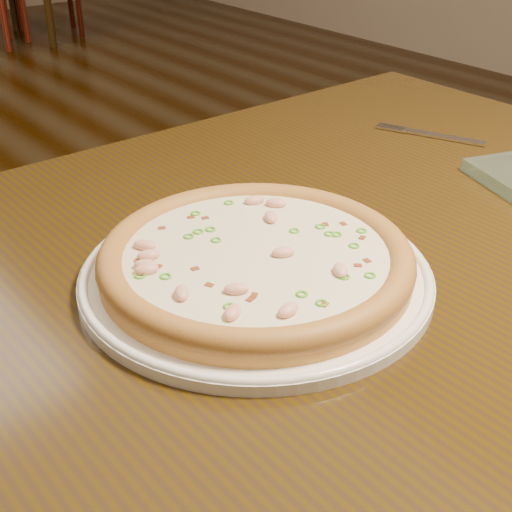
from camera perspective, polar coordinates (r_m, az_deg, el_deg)
hero_table at (r=0.90m, az=3.94°, el=-3.47°), size 1.20×0.80×0.75m
plate at (r=0.74m, az=-0.00°, el=-1.42°), size 0.37×0.37×0.02m
pizza at (r=0.74m, az=-0.02°, el=-0.20°), size 0.33×0.33×0.03m
fork at (r=1.17m, az=14.04°, el=9.37°), size 0.08×0.17×0.00m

